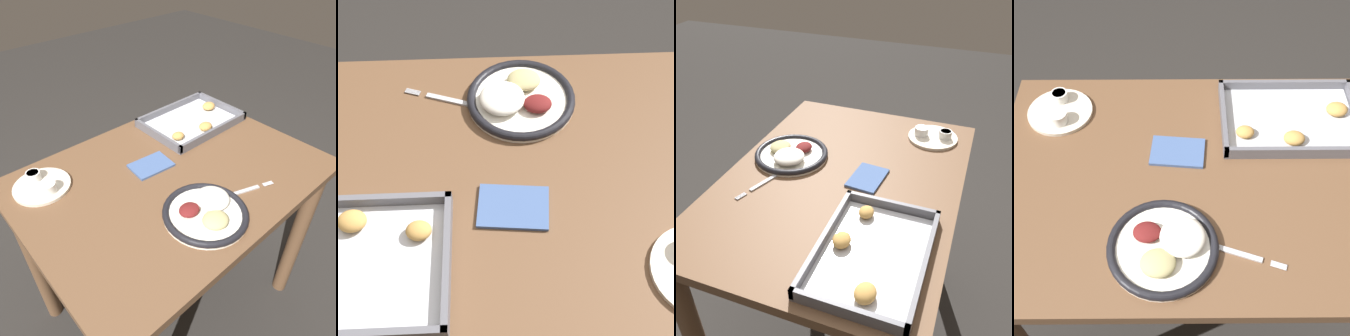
{
  "view_description": "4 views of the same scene",
  "coord_description": "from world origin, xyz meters",
  "views": [
    {
      "loc": [
        -0.57,
        -0.61,
        1.45
      ],
      "look_at": [
        -0.02,
        0.0,
        0.8
      ],
      "focal_mm": 35.0,
      "sensor_mm": 36.0,
      "label": 1
    },
    {
      "loc": [
        0.01,
        0.53,
        1.54
      ],
      "look_at": [
        -0.02,
        0.0,
        0.8
      ],
      "focal_mm": 50.0,
      "sensor_mm": 36.0,
      "label": 2
    },
    {
      "loc": [
        0.92,
        0.35,
        1.48
      ],
      "look_at": [
        -0.02,
        0.0,
        0.8
      ],
      "focal_mm": 42.0,
      "sensor_mm": 36.0,
      "label": 3
    },
    {
      "loc": [
        -0.02,
        -0.7,
        1.67
      ],
      "look_at": [
        -0.02,
        0.0,
        0.8
      ],
      "focal_mm": 50.0,
      "sensor_mm": 36.0,
      "label": 4
    }
  ],
  "objects": [
    {
      "name": "ground_plane",
      "position": [
        0.0,
        0.0,
        0.0
      ],
      "size": [
        8.0,
        8.0,
        0.0
      ],
      "primitive_type": "plane",
      "color": "#282623"
    },
    {
      "name": "fork",
      "position": [
        0.1,
        -0.22,
        0.77
      ],
      "size": [
        0.19,
        0.08,
        0.0
      ],
      "rotation": [
        0.0,
        0.0,
        -0.33
      ],
      "color": "#B2B2B7",
      "rests_on": "dining_table"
    },
    {
      "name": "dinner_plate",
      "position": [
        -0.06,
        -0.2,
        0.78
      ],
      "size": [
        0.25,
        0.25,
        0.05
      ],
      "color": "white",
      "rests_on": "dining_table"
    },
    {
      "name": "saucer_plate",
      "position": [
        -0.35,
        0.22,
        0.78
      ],
      "size": [
        0.18,
        0.18,
        0.04
      ],
      "color": "beige",
      "rests_on": "dining_table"
    },
    {
      "name": "napkin",
      "position": [
        -0.03,
        0.07,
        0.77
      ],
      "size": [
        0.14,
        0.11,
        0.01
      ],
      "color": "#3F598C",
      "rests_on": "dining_table"
    },
    {
      "name": "baking_tray",
      "position": [
        0.28,
        0.18,
        0.78
      ],
      "size": [
        0.37,
        0.26,
        0.04
      ],
      "color": "#595960",
      "rests_on": "dining_table"
    },
    {
      "name": "dining_table",
      "position": [
        0.0,
        0.0,
        0.62
      ],
      "size": [
        0.97,
        0.71,
        0.77
      ],
      "color": "brown",
      "rests_on": "ground_plane"
    }
  ]
}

